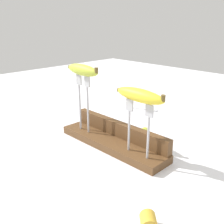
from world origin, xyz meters
TOP-DOWN VIEW (x-y plane):
  - ground_plane at (0.00, 0.00)m, footprint 3.00×3.00m
  - wooden_board at (0.00, 0.00)m, footprint 0.43×0.10m
  - board_backstop at (0.00, 0.04)m, footprint 0.42×0.03m
  - fork_stand_left at (-0.13, -0.02)m, footprint 0.07×0.01m
  - fork_stand_right at (0.13, -0.02)m, footprint 0.10×0.01m
  - banana_raised_left at (-0.13, -0.02)m, footprint 0.17×0.05m
  - banana_raised_right at (0.13, -0.02)m, footprint 0.18×0.05m
  - fork_fallen_near at (-0.17, 0.39)m, footprint 0.18×0.10m
  - banana_chunk_near at (0.03, 0.13)m, footprint 0.04×0.05m
  - banana_chunk_far at (0.33, -0.21)m, footprint 0.05×0.05m

SIDE VIEW (x-z plane):
  - ground_plane at x=0.00m, z-range 0.00..0.00m
  - fork_fallen_near at x=-0.17m, z-range 0.00..0.01m
  - wooden_board at x=0.00m, z-range 0.00..0.03m
  - banana_chunk_far at x=0.33m, z-range 0.00..0.03m
  - banana_chunk_near at x=0.03m, z-range 0.00..0.04m
  - board_backstop at x=0.00m, z-range 0.03..0.08m
  - fork_stand_right at x=0.13m, z-range 0.04..0.21m
  - fork_stand_left at x=-0.13m, z-range 0.05..0.25m
  - banana_raised_right at x=0.13m, z-range 0.19..0.23m
  - banana_raised_left at x=-0.13m, z-range 0.23..0.27m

